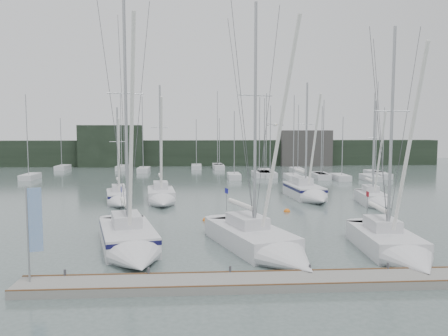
# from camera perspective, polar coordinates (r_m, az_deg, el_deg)

# --- Properties ---
(ground) EXTENTS (160.00, 160.00, 0.00)m
(ground) POSITION_cam_1_polar(r_m,az_deg,el_deg) (26.32, 4.54, -11.30)
(ground) COLOR #4B5B57
(ground) RESTS_ON ground
(dock) EXTENTS (24.00, 2.00, 0.40)m
(dock) POSITION_cam_1_polar(r_m,az_deg,el_deg) (21.57, 6.50, -14.55)
(dock) COLOR slate
(dock) RESTS_ON ground
(far_treeline) EXTENTS (90.00, 4.00, 5.00)m
(far_treeline) POSITION_cam_1_polar(r_m,az_deg,el_deg) (87.18, -1.26, 1.99)
(far_treeline) COLOR black
(far_treeline) RESTS_ON ground
(far_building_left) EXTENTS (12.00, 3.00, 8.00)m
(far_building_left) POSITION_cam_1_polar(r_m,az_deg,el_deg) (86.59, -14.56, 2.80)
(far_building_left) COLOR black
(far_building_left) RESTS_ON ground
(far_building_right) EXTENTS (10.00, 3.00, 7.00)m
(far_building_right) POSITION_cam_1_polar(r_m,az_deg,el_deg) (87.77, 10.63, 2.58)
(far_building_right) COLOR #3E3B39
(far_building_right) RESTS_ON ground
(mast_forest) EXTENTS (53.75, 25.08, 14.62)m
(mast_forest) POSITION_cam_1_polar(r_m,az_deg,el_deg) (69.63, 2.72, -0.52)
(mast_forest) COLOR silver
(mast_forest) RESTS_ON ground
(sailboat_near_left) EXTENTS (5.52, 10.39, 16.15)m
(sailboat_near_left) POSITION_cam_1_polar(r_m,az_deg,el_deg) (26.72, -12.04, -9.72)
(sailboat_near_left) COLOR silver
(sailboat_near_left) RESTS_ON ground
(sailboat_near_center) EXTENTS (6.52, 11.08, 16.10)m
(sailboat_near_center) POSITION_cam_1_polar(r_m,az_deg,el_deg) (25.99, 5.83, -10.22)
(sailboat_near_center) COLOR silver
(sailboat_near_center) RESTS_ON ground
(sailboat_near_right) EXTENTS (3.43, 9.41, 14.38)m
(sailboat_near_right) POSITION_cam_1_polar(r_m,az_deg,el_deg) (27.20, 21.69, -9.89)
(sailboat_near_right) COLOR silver
(sailboat_near_right) RESTS_ON ground
(sailboat_mid_a) EXTENTS (3.69, 7.11, 10.22)m
(sailboat_mid_a) POSITION_cam_1_polar(r_m,az_deg,el_deg) (44.12, -13.51, -3.94)
(sailboat_mid_a) COLOR silver
(sailboat_mid_a) RESTS_ON ground
(sailboat_mid_b) EXTENTS (3.52, 7.98, 12.54)m
(sailboat_mid_b) POSITION_cam_1_polar(r_m,az_deg,el_deg) (43.69, -8.15, -3.87)
(sailboat_mid_b) COLOR silver
(sailboat_mid_b) RESTS_ON ground
(sailboat_mid_d) EXTENTS (3.62, 9.16, 13.16)m
(sailboat_mid_d) POSITION_cam_1_polar(r_m,az_deg,el_deg) (46.42, 11.05, -3.28)
(sailboat_mid_d) COLOR silver
(sailboat_mid_d) RESTS_ON ground
(sailboat_mid_e) EXTENTS (3.01, 6.79, 10.84)m
(sailboat_mid_e) POSITION_cam_1_polar(r_m,az_deg,el_deg) (44.51, 19.18, -4.02)
(sailboat_mid_e) COLOR silver
(sailboat_mid_e) RESTS_ON ground
(buoy_a) EXTENTS (0.60, 0.60, 0.60)m
(buoy_a) POSITION_cam_1_polar(r_m,az_deg,el_deg) (35.62, -2.34, -6.88)
(buoy_a) COLOR orange
(buoy_a) RESTS_ON ground
(buoy_b) EXTENTS (0.58, 0.58, 0.58)m
(buoy_b) POSITION_cam_1_polar(r_m,az_deg,el_deg) (39.65, 8.21, -5.68)
(buoy_b) COLOR orange
(buoy_b) RESTS_ON ground
(dock_banner) EXTENTS (0.66, 0.25, 4.48)m
(dock_banner) POSITION_cam_1_polar(r_m,az_deg,el_deg) (22.01, -23.72, -6.85)
(dock_banner) COLOR #979B9F
(dock_banner) RESTS_ON dock
(seagull) EXTENTS (1.04, 0.51, 0.21)m
(seagull) POSITION_cam_1_polar(r_m,az_deg,el_deg) (27.59, 6.67, 5.63)
(seagull) COLOR white
(seagull) RESTS_ON ground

